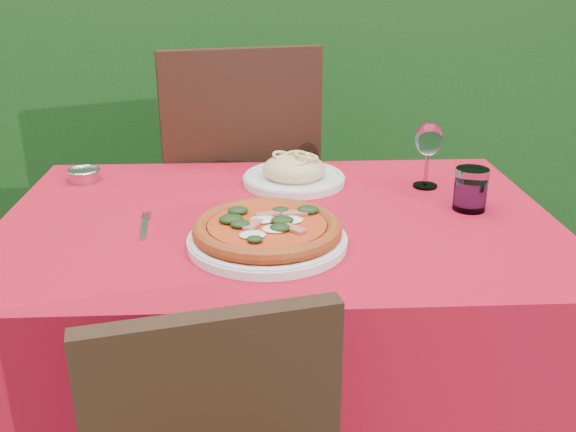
{
  "coord_description": "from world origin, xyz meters",
  "views": [
    {
      "loc": [
        -0.05,
        -1.37,
        1.29
      ],
      "look_at": [
        0.02,
        -0.05,
        0.77
      ],
      "focal_mm": 40.0,
      "sensor_mm": 36.0,
      "label": 1
    }
  ],
  "objects_px": {
    "water_glass": "(470,191)",
    "pasta_plate": "(294,173)",
    "pizza_plate": "(267,233)",
    "steel_ramekin": "(84,176)",
    "chair_far": "(237,186)",
    "wine_glass": "(429,142)",
    "fork": "(144,228)"
  },
  "relations": [
    {
      "from": "water_glass",
      "to": "steel_ramekin",
      "type": "height_order",
      "value": "water_glass"
    },
    {
      "from": "pasta_plate",
      "to": "water_glass",
      "type": "height_order",
      "value": "water_glass"
    },
    {
      "from": "water_glass",
      "to": "steel_ramekin",
      "type": "distance_m",
      "value": 0.99
    },
    {
      "from": "water_glass",
      "to": "wine_glass",
      "type": "xyz_separation_m",
      "value": [
        -0.06,
        0.17,
        0.08
      ]
    },
    {
      "from": "pasta_plate",
      "to": "pizza_plate",
      "type": "bearing_deg",
      "value": -101.17
    },
    {
      "from": "pizza_plate",
      "to": "fork",
      "type": "height_order",
      "value": "pizza_plate"
    },
    {
      "from": "chair_far",
      "to": "wine_glass",
      "type": "relative_size",
      "value": 6.2
    },
    {
      "from": "pizza_plate",
      "to": "wine_glass",
      "type": "bearing_deg",
      "value": 39.9
    },
    {
      "from": "pasta_plate",
      "to": "wine_glass",
      "type": "distance_m",
      "value": 0.35
    },
    {
      "from": "pizza_plate",
      "to": "steel_ramekin",
      "type": "xyz_separation_m",
      "value": [
        -0.48,
        0.44,
        -0.01
      ]
    },
    {
      "from": "chair_far",
      "to": "fork",
      "type": "relative_size",
      "value": 6.19
    },
    {
      "from": "wine_glass",
      "to": "fork",
      "type": "bearing_deg",
      "value": -160.06
    },
    {
      "from": "chair_far",
      "to": "pasta_plate",
      "type": "bearing_deg",
      "value": 100.04
    },
    {
      "from": "pizza_plate",
      "to": "chair_far",
      "type": "bearing_deg",
      "value": 96.23
    },
    {
      "from": "pizza_plate",
      "to": "water_glass",
      "type": "bearing_deg",
      "value": 20.84
    },
    {
      "from": "chair_far",
      "to": "steel_ramekin",
      "type": "xyz_separation_m",
      "value": [
        -0.39,
        -0.34,
        0.15
      ]
    },
    {
      "from": "pizza_plate",
      "to": "steel_ramekin",
      "type": "height_order",
      "value": "pizza_plate"
    },
    {
      "from": "pasta_plate",
      "to": "wine_glass",
      "type": "height_order",
      "value": "wine_glass"
    },
    {
      "from": "pizza_plate",
      "to": "wine_glass",
      "type": "relative_size",
      "value": 1.92
    },
    {
      "from": "pizza_plate",
      "to": "wine_glass",
      "type": "xyz_separation_m",
      "value": [
        0.42,
        0.35,
        0.09
      ]
    },
    {
      "from": "wine_glass",
      "to": "fork",
      "type": "relative_size",
      "value": 1.0
    },
    {
      "from": "water_glass",
      "to": "fork",
      "type": "height_order",
      "value": "water_glass"
    },
    {
      "from": "pasta_plate",
      "to": "water_glass",
      "type": "xyz_separation_m",
      "value": [
        0.4,
        -0.21,
        0.02
      ]
    },
    {
      "from": "water_glass",
      "to": "fork",
      "type": "relative_size",
      "value": 0.58
    },
    {
      "from": "water_glass",
      "to": "pasta_plate",
      "type": "bearing_deg",
      "value": 151.95
    },
    {
      "from": "water_glass",
      "to": "pizza_plate",
      "type": "bearing_deg",
      "value": -159.16
    },
    {
      "from": "pizza_plate",
      "to": "pasta_plate",
      "type": "distance_m",
      "value": 0.4
    },
    {
      "from": "steel_ramekin",
      "to": "fork",
      "type": "bearing_deg",
      "value": -58.33
    },
    {
      "from": "pizza_plate",
      "to": "water_glass",
      "type": "distance_m",
      "value": 0.51
    },
    {
      "from": "steel_ramekin",
      "to": "pasta_plate",
      "type": "bearing_deg",
      "value": -4.8
    },
    {
      "from": "chair_far",
      "to": "water_glass",
      "type": "bearing_deg",
      "value": 120.34
    },
    {
      "from": "pasta_plate",
      "to": "fork",
      "type": "bearing_deg",
      "value": -139.46
    }
  ]
}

